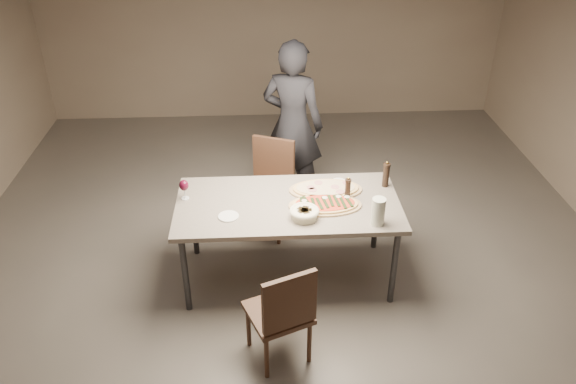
{
  "coord_description": "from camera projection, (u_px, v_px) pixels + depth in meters",
  "views": [
    {
      "loc": [
        -0.21,
        -3.79,
        3.16
      ],
      "look_at": [
        0.0,
        0.0,
        0.85
      ],
      "focal_mm": 35.0,
      "sensor_mm": 36.0,
      "label": 1
    }
  ],
  "objects": [
    {
      "name": "dining_table",
      "position": [
        288.0,
        209.0,
        4.53
      ],
      "size": [
        1.8,
        0.9,
        0.75
      ],
      "color": "gray",
      "rests_on": "ground"
    },
    {
      "name": "side_plate",
      "position": [
        228.0,
        216.0,
        4.32
      ],
      "size": [
        0.16,
        0.16,
        0.01
      ],
      "rotation": [
        0.0,
        0.0,
        0.26
      ],
      "color": "white",
      "rests_on": "dining_table"
    },
    {
      "name": "room",
      "position": [
        288.0,
        129.0,
        4.16
      ],
      "size": [
        7.0,
        7.0,
        7.0
      ],
      "color": "#5E5851",
      "rests_on": "ground"
    },
    {
      "name": "bread_basket",
      "position": [
        304.0,
        213.0,
        4.29
      ],
      "size": [
        0.23,
        0.23,
        0.08
      ],
      "rotation": [
        0.0,
        0.0,
        -0.05
      ],
      "color": "beige",
      "rests_on": "dining_table"
    },
    {
      "name": "pepper_mill_left",
      "position": [
        348.0,
        189.0,
        4.51
      ],
      "size": [
        0.05,
        0.05,
        0.2
      ],
      "rotation": [
        0.0,
        0.0,
        -0.15
      ],
      "color": "black",
      "rests_on": "dining_table"
    },
    {
      "name": "ham_pizza",
      "position": [
        326.0,
        189.0,
        4.65
      ],
      "size": [
        0.61,
        0.34,
        0.04
      ],
      "rotation": [
        0.0,
        0.0,
        -0.04
      ],
      "color": "tan",
      "rests_on": "dining_table"
    },
    {
      "name": "pepper_mill_right",
      "position": [
        386.0,
        175.0,
        4.67
      ],
      "size": [
        0.06,
        0.06,
        0.23
      ],
      "rotation": [
        0.0,
        0.0,
        -0.07
      ],
      "color": "black",
      "rests_on": "dining_table"
    },
    {
      "name": "wine_glass",
      "position": [
        184.0,
        186.0,
        4.49
      ],
      "size": [
        0.08,
        0.08,
        0.17
      ],
      "rotation": [
        0.0,
        0.0,
        0.34
      ],
      "color": "silver",
      "rests_on": "dining_table"
    },
    {
      "name": "zucchini_pizza",
      "position": [
        325.0,
        204.0,
        4.45
      ],
      "size": [
        0.58,
        0.32,
        0.05
      ],
      "rotation": [
        0.0,
        0.0,
        0.06
      ],
      "color": "tan",
      "rests_on": "dining_table"
    },
    {
      "name": "chair_near",
      "position": [
        283.0,
        311.0,
        3.83
      ],
      "size": [
        0.53,
        0.53,
        0.85
      ],
      "rotation": [
        0.0,
        0.0,
        0.39
      ],
      "color": "#3F271A",
      "rests_on": "ground"
    },
    {
      "name": "chair_far",
      "position": [
        270.0,
        181.0,
        5.28
      ],
      "size": [
        0.55,
        0.55,
        0.9
      ],
      "rotation": [
        0.0,
        0.0,
        2.76
      ],
      "color": "#3F271A",
      "rests_on": "ground"
    },
    {
      "name": "carafe",
      "position": [
        378.0,
        211.0,
        4.19
      ],
      "size": [
        0.1,
        0.1,
        0.22
      ],
      "rotation": [
        0.0,
        0.0,
        -0.09
      ],
      "color": "silver",
      "rests_on": "dining_table"
    },
    {
      "name": "diner",
      "position": [
        293.0,
        125.0,
        5.54
      ],
      "size": [
        0.73,
        0.62,
        1.7
      ],
      "primitive_type": "imported",
      "rotation": [
        0.0,
        0.0,
        2.74
      ],
      "color": "black",
      "rests_on": "ground"
    },
    {
      "name": "oil_dish",
      "position": [
        339.0,
        182.0,
        4.76
      ],
      "size": [
        0.13,
        0.13,
        0.01
      ],
      "rotation": [
        0.0,
        0.0,
        0.17
      ],
      "color": "white",
      "rests_on": "dining_table"
    }
  ]
}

